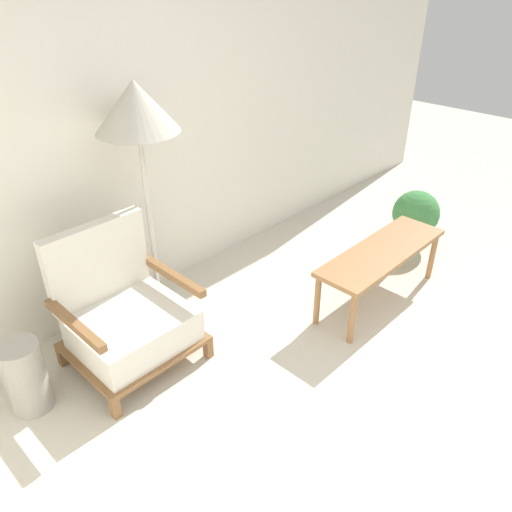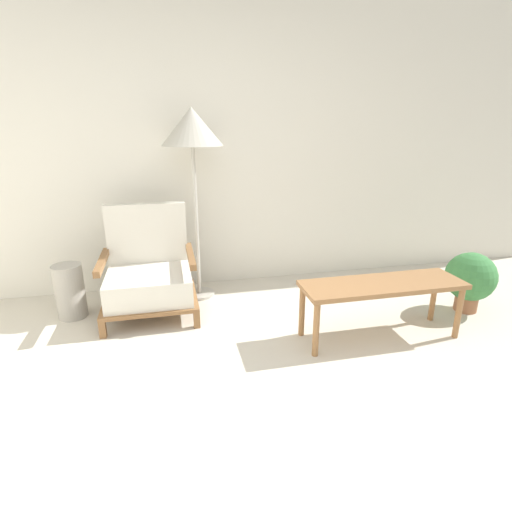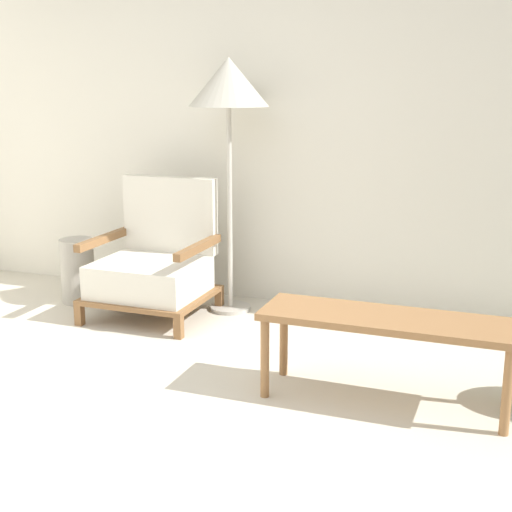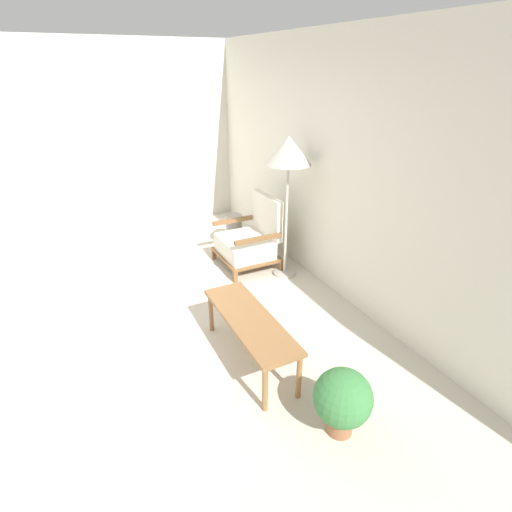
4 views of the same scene
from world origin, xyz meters
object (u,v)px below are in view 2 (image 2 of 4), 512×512
floor_lamp (192,132)px  potted_plant (470,278)px  coffee_table (382,289)px  vase (70,291)px  armchair (149,275)px

floor_lamp → potted_plant: bearing=-20.7°
floor_lamp → potted_plant: floor_lamp is taller
floor_lamp → potted_plant: (2.22, -0.84, -1.17)m
coffee_table → potted_plant: bearing=13.9°
floor_lamp → vase: 1.66m
potted_plant → armchair: bearing=167.9°
armchair → coffee_table: armchair is taller
coffee_table → potted_plant: 1.00m
coffee_table → vase: (-2.33, 0.87, -0.16)m
floor_lamp → coffee_table: floor_lamp is taller
coffee_table → potted_plant: (0.97, 0.24, -0.09)m
coffee_table → vase: bearing=159.5°
coffee_table → vase: size_ratio=2.65×
floor_lamp → vase: (-1.08, -0.21, -1.24)m
vase → coffee_table: bearing=-20.5°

